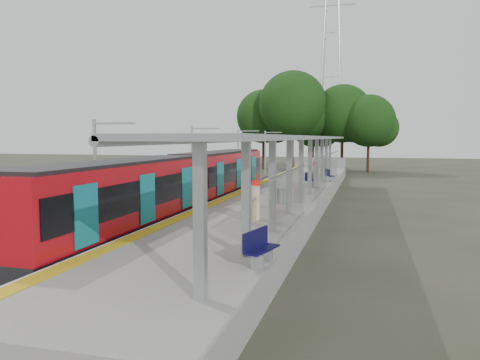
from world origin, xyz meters
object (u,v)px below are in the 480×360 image
at_px(info_pillar_far, 315,176).
at_px(train, 182,183).
at_px(bench_mid, 311,179).
at_px(bench_near, 259,246).
at_px(litter_bin, 280,196).
at_px(bench_far, 329,175).
at_px(info_pillar_near, 255,203).

bearing_deg(info_pillar_far, train, -119.46).
bearing_deg(bench_mid, bench_near, -73.67).
bearing_deg(bench_mid, litter_bin, -79.83).
bearing_deg(info_pillar_far, bench_near, -85.08).
bearing_deg(bench_far, litter_bin, -116.82).
relative_size(bench_far, info_pillar_far, 0.83).
distance_m(bench_near, bench_mid, 21.70).
bearing_deg(train, info_pillar_far, 57.70).
xyz_separation_m(train, bench_near, (7.11, -11.68, -0.53)).
distance_m(train, info_pillar_near, 7.06).
distance_m(info_pillar_far, litter_bin, 9.41).
bearing_deg(info_pillar_far, info_pillar_near, -91.09).
xyz_separation_m(info_pillar_far, litter_bin, (-0.86, -9.37, -0.37)).
xyz_separation_m(train, info_pillar_far, (6.32, 10.00, -0.27)).
bearing_deg(litter_bin, train, -173.36).
height_order(bench_mid, info_pillar_far, info_pillar_far).
bearing_deg(bench_far, train, -135.82).
height_order(info_pillar_near, litter_bin, info_pillar_near).
bearing_deg(litter_bin, info_pillar_near, -91.61).
distance_m(bench_far, info_pillar_near, 19.70).
distance_m(bench_mid, bench_far, 5.09).
xyz_separation_m(bench_far, info_pillar_far, (-0.57, -5.00, 0.26)).
relative_size(bench_mid, bench_far, 1.10).
height_order(train, litter_bin, train).
bearing_deg(bench_far, bench_near, -110.68).
bearing_deg(train, litter_bin, 6.64).
height_order(bench_far, info_pillar_far, info_pillar_far).
height_order(train, bench_mid, train).
bearing_deg(bench_far, bench_mid, -121.35).
distance_m(bench_near, info_pillar_far, 21.70).
distance_m(info_pillar_near, info_pillar_far, 14.67).
height_order(train, bench_far, train).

